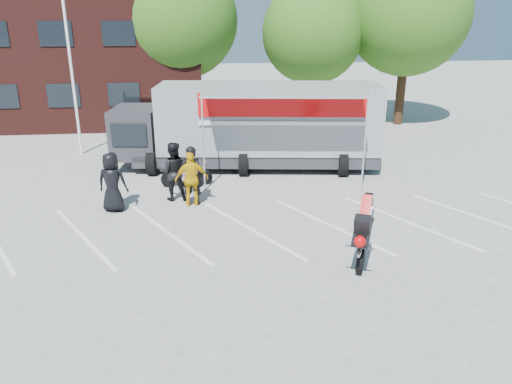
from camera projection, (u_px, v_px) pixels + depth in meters
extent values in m
plane|color=#ADADA8|center=(246.00, 244.00, 13.77)|extent=(100.00, 100.00, 0.00)
cube|color=white|center=(243.00, 229.00, 14.70)|extent=(18.09, 13.33, 0.01)
cube|color=#411815|center=(41.00, 58.00, 28.32)|extent=(18.00, 8.00, 7.00)
cylinder|color=white|center=(71.00, 62.00, 21.05)|extent=(0.12, 0.12, 8.00)
cylinder|color=#382314|center=(184.00, 95.00, 27.94)|extent=(0.50, 0.50, 3.24)
sphere|color=#2C5816|center=(180.00, 20.00, 26.58)|extent=(6.12, 6.12, 6.12)
cylinder|color=#382314|center=(310.00, 99.00, 27.80)|extent=(0.50, 0.50, 2.88)
sphere|color=#2C5816|center=(313.00, 32.00, 26.59)|extent=(5.44, 5.44, 5.44)
cylinder|color=#382314|center=(400.00, 94.00, 27.76)|extent=(0.50, 0.50, 3.42)
sphere|color=#2C5816|center=(408.00, 14.00, 26.33)|extent=(6.46, 6.46, 6.46)
imported|color=black|center=(112.00, 182.00, 15.75)|extent=(1.05, 0.81, 1.92)
imported|color=black|center=(192.00, 175.00, 16.29)|extent=(0.81, 0.63, 1.98)
imported|color=black|center=(173.00, 171.00, 16.68)|extent=(0.99, 0.78, 2.00)
imported|color=#EDB70C|center=(192.00, 179.00, 16.16)|extent=(1.13, 0.60, 1.84)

